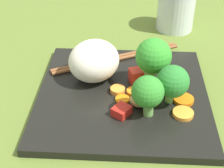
{
  "coord_description": "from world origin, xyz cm",
  "views": [
    {
      "loc": [
        43.06,
        1.18,
        33.77
      ],
      "look_at": [
        0.68,
        -1.67,
        3.24
      ],
      "focal_mm": 55.59,
      "sensor_mm": 36.0,
      "label": 1
    }
  ],
  "objects_px": {
    "square_plate": "(123,95)",
    "chopstick_pair": "(117,58)",
    "carrot_slice_0": "(151,99)",
    "drinking_glass": "(176,10)",
    "rice_mound": "(94,61)",
    "broccoli_floret_0": "(173,82)"
  },
  "relations": [
    {
      "from": "square_plate",
      "to": "chopstick_pair",
      "type": "distance_m",
      "value": 0.1
    },
    {
      "from": "carrot_slice_0",
      "to": "chopstick_pair",
      "type": "bearing_deg",
      "value": -152.81
    },
    {
      "from": "drinking_glass",
      "to": "rice_mound",
      "type": "bearing_deg",
      "value": -34.18
    },
    {
      "from": "broccoli_floret_0",
      "to": "drinking_glass",
      "type": "relative_size",
      "value": 0.75
    },
    {
      "from": "broccoli_floret_0",
      "to": "chopstick_pair",
      "type": "xyz_separation_m",
      "value": [
        -0.12,
        -0.09,
        -0.04
      ]
    },
    {
      "from": "carrot_slice_0",
      "to": "chopstick_pair",
      "type": "height_order",
      "value": "chopstick_pair"
    },
    {
      "from": "square_plate",
      "to": "chopstick_pair",
      "type": "relative_size",
      "value": 1.18
    },
    {
      "from": "square_plate",
      "to": "broccoli_floret_0",
      "type": "height_order",
      "value": "broccoli_floret_0"
    },
    {
      "from": "chopstick_pair",
      "to": "drinking_glass",
      "type": "height_order",
      "value": "drinking_glass"
    },
    {
      "from": "carrot_slice_0",
      "to": "chopstick_pair",
      "type": "distance_m",
      "value": 0.13
    },
    {
      "from": "broccoli_floret_0",
      "to": "drinking_glass",
      "type": "bearing_deg",
      "value": 174.22
    },
    {
      "from": "drinking_glass",
      "to": "square_plate",
      "type": "bearing_deg",
      "value": -21.37
    },
    {
      "from": "square_plate",
      "to": "rice_mound",
      "type": "bearing_deg",
      "value": -126.82
    },
    {
      "from": "rice_mound",
      "to": "broccoli_floret_0",
      "type": "xyz_separation_m",
      "value": [
        0.06,
        0.12,
        0.01
      ]
    },
    {
      "from": "rice_mound",
      "to": "broccoli_floret_0",
      "type": "bearing_deg",
      "value": 64.12
    },
    {
      "from": "chopstick_pair",
      "to": "rice_mound",
      "type": "bearing_deg",
      "value": 33.98
    },
    {
      "from": "rice_mound",
      "to": "drinking_glass",
      "type": "height_order",
      "value": "drinking_glass"
    },
    {
      "from": "chopstick_pair",
      "to": "square_plate",
      "type": "bearing_deg",
      "value": 71.99
    },
    {
      "from": "square_plate",
      "to": "drinking_glass",
      "type": "relative_size",
      "value": 3.07
    },
    {
      "from": "chopstick_pair",
      "to": "drinking_glass",
      "type": "xyz_separation_m",
      "value": [
        -0.16,
        0.11,
        0.03
      ]
    },
    {
      "from": "rice_mound",
      "to": "broccoli_floret_0",
      "type": "height_order",
      "value": "rice_mound"
    },
    {
      "from": "square_plate",
      "to": "carrot_slice_0",
      "type": "xyz_separation_m",
      "value": [
        0.02,
        0.04,
        0.01
      ]
    }
  ]
}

